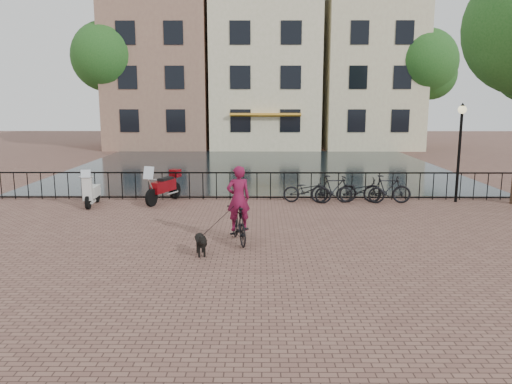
{
  "coord_description": "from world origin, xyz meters",
  "views": [
    {
      "loc": [
        0.1,
        -10.14,
        3.62
      ],
      "look_at": [
        0.0,
        3.0,
        1.2
      ],
      "focal_mm": 35.0,
      "sensor_mm": 36.0,
      "label": 1
    }
  ],
  "objects_px": {
    "dog": "(201,243)",
    "motorcycle": "(163,183)",
    "lamp_post": "(460,136)",
    "scooter": "(92,186)",
    "cyclist": "(238,209)"
  },
  "relations": [
    {
      "from": "lamp_post",
      "to": "scooter",
      "type": "bearing_deg",
      "value": -176.72
    },
    {
      "from": "dog",
      "to": "motorcycle",
      "type": "bearing_deg",
      "value": 95.03
    },
    {
      "from": "dog",
      "to": "cyclist",
      "type": "bearing_deg",
      "value": 38.0
    },
    {
      "from": "lamp_post",
      "to": "cyclist",
      "type": "distance_m",
      "value": 9.41
    },
    {
      "from": "cyclist",
      "to": "dog",
      "type": "distance_m",
      "value": 1.49
    },
    {
      "from": "lamp_post",
      "to": "cyclist",
      "type": "height_order",
      "value": "lamp_post"
    },
    {
      "from": "lamp_post",
      "to": "motorcycle",
      "type": "relative_size",
      "value": 1.69
    },
    {
      "from": "dog",
      "to": "motorcycle",
      "type": "distance_m",
      "value": 6.54
    },
    {
      "from": "dog",
      "to": "motorcycle",
      "type": "height_order",
      "value": "motorcycle"
    },
    {
      "from": "scooter",
      "to": "dog",
      "type": "bearing_deg",
      "value": -55.51
    },
    {
      "from": "scooter",
      "to": "motorcycle",
      "type": "bearing_deg",
      "value": 10.01
    },
    {
      "from": "lamp_post",
      "to": "cyclist",
      "type": "relative_size",
      "value": 1.48
    },
    {
      "from": "lamp_post",
      "to": "scooter",
      "type": "relative_size",
      "value": 2.28
    },
    {
      "from": "cyclist",
      "to": "motorcycle",
      "type": "height_order",
      "value": "cyclist"
    },
    {
      "from": "cyclist",
      "to": "scooter",
      "type": "distance_m",
      "value": 6.97
    }
  ]
}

